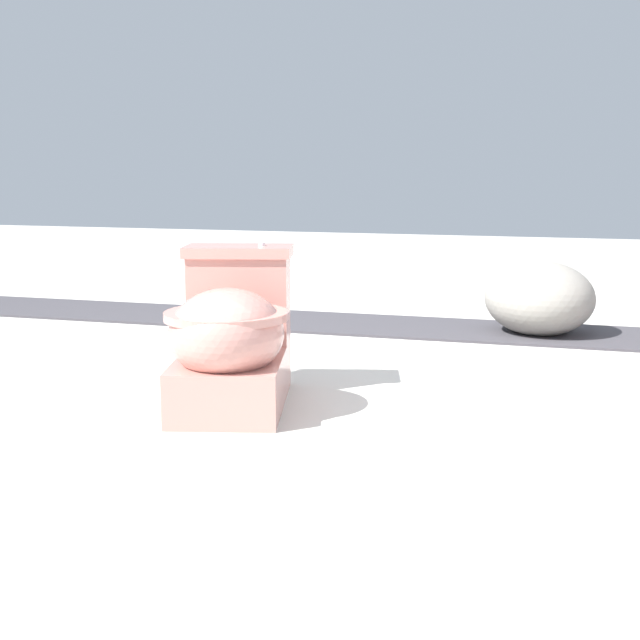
# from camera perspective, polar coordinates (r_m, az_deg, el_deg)

# --- Properties ---
(ground_plane) EXTENTS (14.00, 14.00, 0.00)m
(ground_plane) POSITION_cam_1_polar(r_m,az_deg,el_deg) (3.11, -3.63, -4.63)
(ground_plane) COLOR beige
(gravel_strip) EXTENTS (0.56, 8.00, 0.01)m
(gravel_strip) POSITION_cam_1_polar(r_m,az_deg,el_deg) (4.27, 8.95, -0.62)
(gravel_strip) COLOR #423F44
(gravel_strip) RESTS_ON ground
(toilet) EXTENTS (0.70, 0.51, 0.52)m
(toilet) POSITION_cam_1_polar(r_m,az_deg,el_deg) (2.90, -5.70, -1.27)
(toilet) COLOR tan
(toilet) RESTS_ON ground
(boulder_near) EXTENTS (0.65, 0.67, 0.35)m
(boulder_near) POSITION_cam_1_polar(r_m,az_deg,el_deg) (4.21, 13.86, 1.36)
(boulder_near) COLOR gray
(boulder_near) RESTS_ON ground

